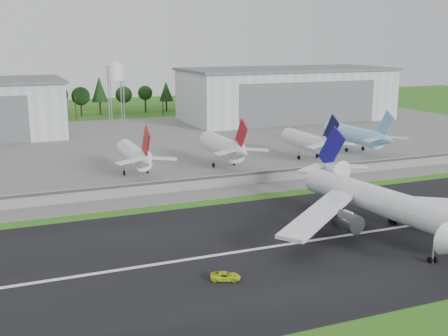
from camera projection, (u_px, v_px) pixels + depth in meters
name	position (u px, v px, depth m)	size (l,w,h in m)	color
ground	(351.00, 257.00, 102.72)	(600.00, 600.00, 0.00)	#256B19
runway	(322.00, 239.00, 111.73)	(320.00, 60.00, 0.10)	black
runway_centerline	(322.00, 239.00, 111.72)	(220.00, 1.00, 0.02)	white
apron	(166.00, 145.00, 210.99)	(320.00, 150.00, 0.10)	slate
blast_fence	(234.00, 180.00, 151.93)	(240.00, 0.61, 3.50)	gray
hangar_east	(286.00, 94.00, 276.26)	(102.00, 47.00, 25.20)	silver
water_tower	(115.00, 70.00, 262.30)	(8.40, 8.40, 29.40)	#99999E
utility_poles	(121.00, 118.00, 283.20)	(230.00, 3.00, 12.00)	black
treeline	(115.00, 114.00, 296.73)	(320.00, 16.00, 22.00)	black
main_airliner	(384.00, 209.00, 115.49)	(56.68, 59.19, 18.17)	white
ground_vehicle	(225.00, 276.00, 92.58)	(2.30, 5.00, 1.39)	#BBD619
parked_jet_red_a	(136.00, 156.00, 162.53)	(7.36, 31.29, 16.48)	white
parked_jet_red_b	(226.00, 147.00, 172.78)	(7.36, 31.29, 16.90)	silver
parked_jet_navy	(311.00, 142.00, 183.93)	(7.36, 31.29, 16.57)	white
parked_jet_skyblue	(358.00, 135.00, 196.53)	(7.36, 37.29, 16.69)	#86CCE9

